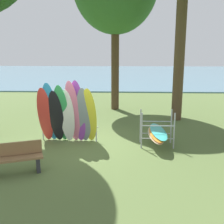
# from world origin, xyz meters

# --- Properties ---
(ground_plane) EXTENTS (80.00, 80.00, 0.00)m
(ground_plane) POSITION_xyz_m (0.00, 0.00, 0.00)
(ground_plane) COLOR #566B38
(lake_water) EXTENTS (80.00, 36.00, 0.10)m
(lake_water) POSITION_xyz_m (0.00, 30.49, 0.05)
(lake_water) COLOR slate
(lake_water) RESTS_ON ground
(leaning_board_pile) EXTENTS (2.19, 0.78, 2.32)m
(leaning_board_pile) POSITION_xyz_m (-0.34, 0.33, 1.06)
(leaning_board_pile) COLOR red
(leaning_board_pile) RESTS_ON ground
(board_storage_rack) EXTENTS (1.15, 2.12, 1.25)m
(board_storage_rack) POSITION_xyz_m (2.85, 0.19, 0.47)
(board_storage_rack) COLOR #9EA0A5
(board_storage_rack) RESTS_ON ground
(park_bench) EXTENTS (1.45, 0.89, 0.85)m
(park_bench) POSITION_xyz_m (-1.24, -2.22, 0.45)
(park_bench) COLOR #2D2D33
(park_bench) RESTS_ON ground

